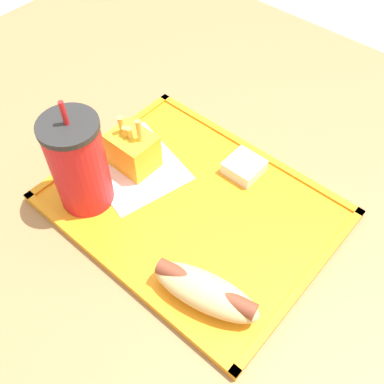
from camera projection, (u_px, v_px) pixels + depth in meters
name	position (u px, v px, depth m)	size (l,w,h in m)	color
ground_plane	(186.00, 365.00, 1.24)	(8.00, 8.00, 0.00)	#ADA393
dining_table	(185.00, 311.00, 0.96)	(1.34, 1.15, 0.73)	olive
food_tray	(192.00, 206.00, 0.67)	(0.40, 0.31, 0.01)	orange
paper_napkin	(134.00, 166.00, 0.71)	(0.18, 0.17, 0.00)	white
soda_cup	(79.00, 164.00, 0.62)	(0.08, 0.08, 0.18)	red
hot_dog_far	(205.00, 291.00, 0.56)	(0.15, 0.08, 0.04)	#DBB270
fries_carton	(133.00, 150.00, 0.69)	(0.07, 0.06, 0.10)	gold
sauce_cup_mayo	(244.00, 166.00, 0.70)	(0.05, 0.05, 0.02)	silver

